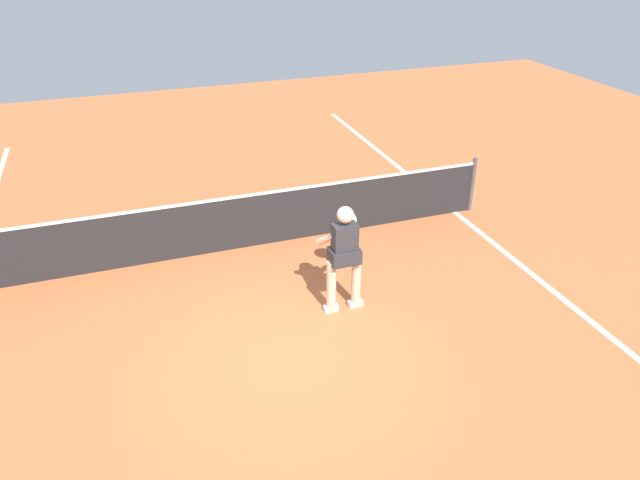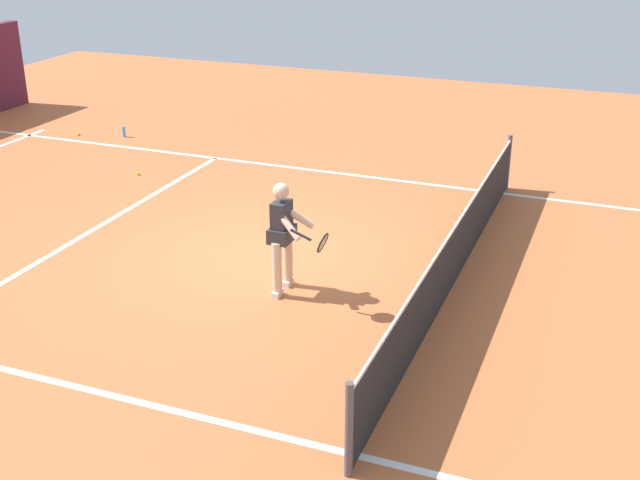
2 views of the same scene
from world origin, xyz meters
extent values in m
plane|color=#C66638|center=(0.00, 0.00, 0.00)|extent=(26.60, 26.60, 0.00)
cube|color=white|center=(0.00, -3.03, 0.00)|extent=(8.06, 0.10, 0.01)
cube|color=white|center=(-4.03, 0.00, 0.00)|extent=(0.10, 18.46, 0.01)
cube|color=white|center=(4.03, 0.00, 0.00)|extent=(0.10, 18.46, 0.01)
cylinder|color=#4C4C51|center=(-4.33, 2.84, 0.51)|extent=(0.08, 0.08, 1.01)
cylinder|color=#4C4C51|center=(4.33, 2.84, 0.51)|extent=(0.08, 0.08, 1.01)
cube|color=#232326|center=(0.00, 2.84, 0.45)|extent=(8.58, 0.02, 0.89)
cube|color=white|center=(0.00, 2.84, 0.91)|extent=(8.58, 0.02, 0.04)
cylinder|color=beige|center=(0.83, 0.71, 0.39)|extent=(0.13, 0.13, 0.78)
cylinder|color=beige|center=(1.19, 0.71, 0.39)|extent=(0.13, 0.13, 0.78)
cube|color=white|center=(0.83, 0.71, 0.04)|extent=(0.20, 0.10, 0.08)
cube|color=white|center=(1.19, 0.71, 0.04)|extent=(0.20, 0.10, 0.08)
cube|color=#2D2D33|center=(1.01, 0.71, 1.04)|extent=(0.32, 0.20, 0.52)
cube|color=#2D2D33|center=(1.01, 0.71, 0.84)|extent=(0.40, 0.28, 0.20)
sphere|color=beige|center=(1.01, 0.71, 1.44)|extent=(0.22, 0.22, 0.22)
cylinder|color=beige|center=(0.86, 0.86, 1.06)|extent=(0.28, 0.47, 0.37)
cylinder|color=beige|center=(1.16, 0.86, 1.06)|extent=(0.29, 0.47, 0.37)
cylinder|color=black|center=(1.36, 1.13, 1.02)|extent=(0.04, 0.29, 0.14)
torus|color=black|center=(1.36, 1.43, 0.96)|extent=(0.28, 0.12, 0.28)
cylinder|color=beige|center=(1.36, 1.43, 0.96)|extent=(0.24, 0.09, 0.23)
sphere|color=#D1E533|center=(-2.52, -3.90, 0.03)|extent=(0.07, 0.07, 0.07)
sphere|color=#D1E533|center=(-4.43, -6.70, 0.03)|extent=(0.07, 0.07, 0.07)
cylinder|color=#4C9EE5|center=(-4.71, -5.68, 0.12)|extent=(0.07, 0.07, 0.24)
camera|label=1|loc=(-1.53, -5.55, 4.80)|focal=33.42mm
camera|label=2|loc=(10.19, 4.85, 5.02)|focal=46.00mm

